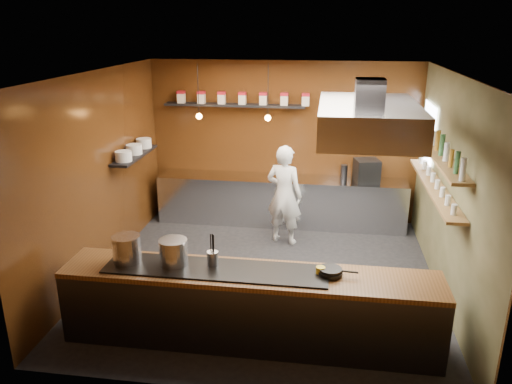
% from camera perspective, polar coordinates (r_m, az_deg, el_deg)
% --- Properties ---
extents(floor, '(5.00, 5.00, 0.00)m').
position_cam_1_polar(floor, '(7.63, 1.18, -9.68)').
color(floor, black).
rests_on(floor, ground).
extents(back_wall, '(5.00, 0.00, 5.00)m').
position_cam_1_polar(back_wall, '(9.44, 3.14, 5.69)').
color(back_wall, black).
rests_on(back_wall, ground).
extents(left_wall, '(0.00, 5.00, 5.00)m').
position_cam_1_polar(left_wall, '(7.74, -17.45, 1.87)').
color(left_wall, black).
rests_on(left_wall, ground).
extents(right_wall, '(0.00, 5.00, 5.00)m').
position_cam_1_polar(right_wall, '(7.19, 21.44, 0.17)').
color(right_wall, '#444527').
rests_on(right_wall, ground).
extents(ceiling, '(5.00, 5.00, 0.00)m').
position_cam_1_polar(ceiling, '(6.74, 1.36, 13.37)').
color(ceiling, silver).
rests_on(ceiling, back_wall).
extents(window_pane, '(0.00, 1.00, 1.00)m').
position_cam_1_polar(window_pane, '(8.69, 19.07, 6.24)').
color(window_pane, white).
rests_on(window_pane, right_wall).
extents(prep_counter, '(4.60, 0.65, 0.90)m').
position_cam_1_polar(prep_counter, '(9.42, 2.84, -1.00)').
color(prep_counter, silver).
rests_on(prep_counter, floor).
extents(pass_counter, '(4.40, 0.72, 0.94)m').
position_cam_1_polar(pass_counter, '(6.03, -0.76, -12.97)').
color(pass_counter, '#38383D').
rests_on(pass_counter, floor).
extents(tin_shelf, '(2.60, 0.26, 0.04)m').
position_cam_1_polar(tin_shelf, '(9.29, -2.49, 9.89)').
color(tin_shelf, black).
rests_on(tin_shelf, back_wall).
extents(plate_shelf, '(0.30, 1.40, 0.04)m').
position_cam_1_polar(plate_shelf, '(8.54, -13.70, 4.11)').
color(plate_shelf, black).
rests_on(plate_shelf, left_wall).
extents(bottle_shelf_upper, '(0.26, 2.80, 0.04)m').
position_cam_1_polar(bottle_shelf_upper, '(7.33, 20.12, 4.09)').
color(bottle_shelf_upper, olive).
rests_on(bottle_shelf_upper, right_wall).
extents(bottle_shelf_lower, '(0.26, 2.80, 0.04)m').
position_cam_1_polar(bottle_shelf_lower, '(7.45, 19.72, 0.60)').
color(bottle_shelf_lower, olive).
rests_on(bottle_shelf_lower, right_wall).
extents(extractor_hood, '(1.20, 2.00, 0.72)m').
position_cam_1_polar(extractor_hood, '(6.38, 12.67, 8.12)').
color(extractor_hood, '#38383D').
rests_on(extractor_hood, ceiling).
extents(pendant_left, '(0.10, 0.10, 0.95)m').
position_cam_1_polar(pendant_left, '(8.77, -6.54, 8.93)').
color(pendant_left, black).
rests_on(pendant_left, ceiling).
extents(pendant_right, '(0.10, 0.10, 0.95)m').
position_cam_1_polar(pendant_right, '(8.55, 1.37, 8.79)').
color(pendant_right, black).
rests_on(pendant_right, ceiling).
extents(storage_tins, '(2.43, 0.13, 0.22)m').
position_cam_1_polar(storage_tins, '(9.24, -1.57, 10.68)').
color(storage_tins, beige).
rests_on(storage_tins, tin_shelf).
extents(plate_stacks, '(0.26, 1.16, 0.16)m').
position_cam_1_polar(plate_stacks, '(8.51, -13.75, 4.76)').
color(plate_stacks, silver).
rests_on(plate_stacks, plate_shelf).
extents(bottles, '(0.06, 2.66, 0.24)m').
position_cam_1_polar(bottles, '(7.30, 20.24, 5.15)').
color(bottles, silver).
rests_on(bottles, bottle_shelf_upper).
extents(wine_glasses, '(0.07, 2.37, 0.13)m').
position_cam_1_polar(wine_glasses, '(7.43, 19.79, 1.22)').
color(wine_glasses, silver).
rests_on(wine_glasses, bottle_shelf_lower).
extents(stockpot_large, '(0.42, 0.42, 0.33)m').
position_cam_1_polar(stockpot_large, '(6.12, -14.56, -6.30)').
color(stockpot_large, silver).
rests_on(stockpot_large, pass_counter).
extents(stockpot_small, '(0.36, 0.36, 0.31)m').
position_cam_1_polar(stockpot_small, '(5.94, -9.43, -6.79)').
color(stockpot_small, silver).
rests_on(stockpot_small, pass_counter).
extents(utensil_crock, '(0.14, 0.14, 0.17)m').
position_cam_1_polar(utensil_crock, '(5.89, -4.98, -7.57)').
color(utensil_crock, '#B1B3B9').
rests_on(utensil_crock, pass_counter).
extents(frying_pan, '(0.45, 0.28, 0.07)m').
position_cam_1_polar(frying_pan, '(5.77, 8.54, -8.94)').
color(frying_pan, black).
rests_on(frying_pan, pass_counter).
extents(butter_jar, '(0.14, 0.14, 0.10)m').
position_cam_1_polar(butter_jar, '(5.77, 7.38, -8.94)').
color(butter_jar, gold).
rests_on(butter_jar, pass_counter).
extents(espresso_machine, '(0.49, 0.48, 0.41)m').
position_cam_1_polar(espresso_machine, '(9.21, 12.52, 2.40)').
color(espresso_machine, black).
rests_on(espresso_machine, prep_counter).
extents(chef, '(0.73, 0.59, 1.73)m').
position_cam_1_polar(chef, '(8.47, 3.25, -0.33)').
color(chef, silver).
rests_on(chef, floor).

